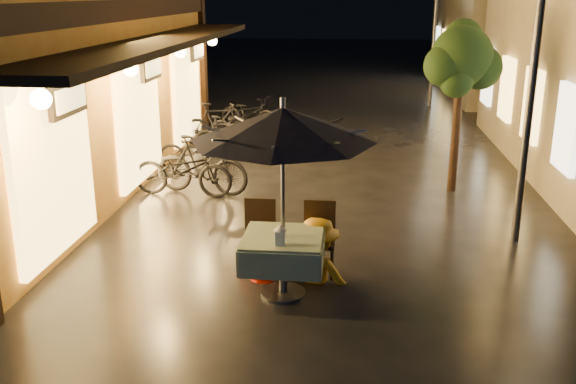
# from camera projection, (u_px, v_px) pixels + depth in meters

# --- Properties ---
(ground) EXTENTS (90.00, 90.00, 0.00)m
(ground) POSITION_uv_depth(u_px,v_px,m) (308.00, 289.00, 8.12)
(ground) COLOR black
(ground) RESTS_ON ground
(street_tree) EXTENTS (1.43, 1.20, 3.15)m
(street_tree) POSITION_uv_depth(u_px,v_px,m) (462.00, 61.00, 11.45)
(street_tree) COLOR black
(street_tree) RESTS_ON ground
(streetlamp_near) EXTENTS (0.36, 0.36, 4.23)m
(streetlamp_near) POSITION_uv_depth(u_px,v_px,m) (537.00, 44.00, 8.86)
(streetlamp_near) COLOR #59595E
(streetlamp_near) RESTS_ON ground
(streetlamp_far) EXTENTS (0.36, 0.36, 4.23)m
(streetlamp_far) POSITION_uv_depth(u_px,v_px,m) (435.00, 14.00, 20.25)
(streetlamp_far) COLOR #59595E
(streetlamp_far) RESTS_ON ground
(cafe_table) EXTENTS (0.99, 0.99, 0.78)m
(cafe_table) POSITION_uv_depth(u_px,v_px,m) (283.00, 251.00, 7.81)
(cafe_table) COLOR #59595E
(cafe_table) RESTS_ON ground
(patio_umbrella) EXTENTS (2.19, 2.19, 2.46)m
(patio_umbrella) POSITION_uv_depth(u_px,v_px,m) (283.00, 125.00, 7.35)
(patio_umbrella) COLOR #59595E
(patio_umbrella) RESTS_ON ground
(cafe_chair_left) EXTENTS (0.42, 0.42, 0.97)m
(cafe_chair_left) POSITION_uv_depth(u_px,v_px,m) (259.00, 232.00, 8.57)
(cafe_chair_left) COLOR black
(cafe_chair_left) RESTS_ON ground
(cafe_chair_right) EXTENTS (0.42, 0.42, 0.97)m
(cafe_chair_right) POSITION_uv_depth(u_px,v_px,m) (319.00, 234.00, 8.49)
(cafe_chair_right) COLOR black
(cafe_chair_right) RESTS_ON ground
(table_lantern) EXTENTS (0.16, 0.16, 0.25)m
(table_lantern) POSITION_uv_depth(u_px,v_px,m) (280.00, 234.00, 7.45)
(table_lantern) COLOR white
(table_lantern) RESTS_ON cafe_table
(person_orange) EXTENTS (0.73, 0.61, 1.37)m
(person_orange) POSITION_uv_depth(u_px,v_px,m) (260.00, 227.00, 8.30)
(person_orange) COLOR #C41600
(person_orange) RESTS_ON ground
(person_yellow) EXTENTS (1.17, 0.85, 1.62)m
(person_yellow) POSITION_uv_depth(u_px,v_px,m) (318.00, 220.00, 8.20)
(person_yellow) COLOR orange
(person_yellow) RESTS_ON ground
(bicycle_0) EXTENTS (1.92, 0.81, 0.98)m
(bicycle_0) POSITION_uv_depth(u_px,v_px,m) (183.00, 170.00, 11.70)
(bicycle_0) COLOR black
(bicycle_0) RESTS_ON ground
(bicycle_1) EXTENTS (1.89, 0.86, 1.09)m
(bicycle_1) POSITION_uv_depth(u_px,v_px,m) (202.00, 165.00, 11.82)
(bicycle_1) COLOR black
(bicycle_1) RESTS_ON ground
(bicycle_2) EXTENTS (1.70, 0.90, 0.85)m
(bicycle_2) POSITION_uv_depth(u_px,v_px,m) (197.00, 149.00, 13.54)
(bicycle_2) COLOR black
(bicycle_2) RESTS_ON ground
(bicycle_3) EXTENTS (1.65, 0.71, 0.96)m
(bicycle_3) POSITION_uv_depth(u_px,v_px,m) (227.00, 137.00, 14.37)
(bicycle_3) COLOR black
(bicycle_3) RESTS_ON ground
(bicycle_4) EXTENTS (1.74, 0.89, 0.87)m
(bicycle_4) POSITION_uv_depth(u_px,v_px,m) (242.00, 126.00, 15.77)
(bicycle_4) COLOR black
(bicycle_4) RESTS_ON ground
(bicycle_5) EXTENTS (1.78, 0.96, 1.03)m
(bicycle_5) POSITION_uv_depth(u_px,v_px,m) (218.00, 124.00, 15.70)
(bicycle_5) COLOR black
(bicycle_5) RESTS_ON ground
(bicycle_6) EXTENTS (1.85, 1.25, 0.92)m
(bicycle_6) POSITION_uv_depth(u_px,v_px,m) (249.00, 113.00, 17.36)
(bicycle_6) COLOR black
(bicycle_6) RESTS_ON ground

